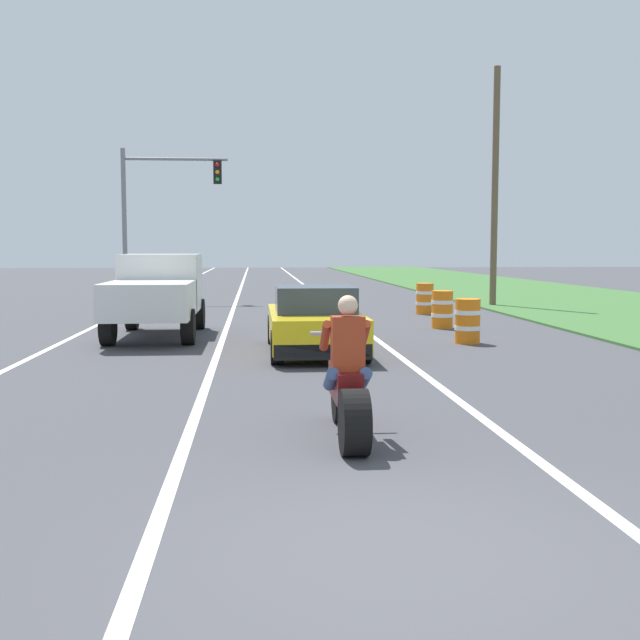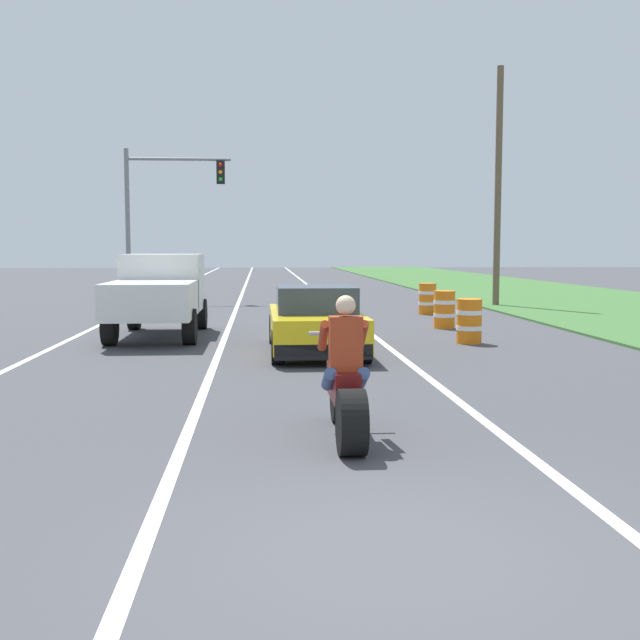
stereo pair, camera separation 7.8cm
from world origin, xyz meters
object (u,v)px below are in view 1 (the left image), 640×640
Objects in this scene: pickup_truck_left_lane_white at (157,291)px; construction_barrel_nearest at (468,321)px; construction_barrel_far at (425,299)px; traffic_light_mast_near at (156,201)px; construction_barrel_mid at (442,309)px; sports_car_yellow at (314,322)px; motorcycle_with_rider at (348,388)px.

construction_barrel_nearest is at bearing -14.65° from pickup_truck_left_lane_white.
pickup_truck_left_lane_white is 9.77m from construction_barrel_far.
construction_barrel_far is (7.82, 5.82, -0.60)m from pickup_truck_left_lane_white.
traffic_light_mast_near is (-1.50, 12.30, 2.86)m from pickup_truck_left_lane_white.
construction_barrel_mid is at bearing -96.45° from construction_barrel_far.
pickup_truck_left_lane_white is 4.80× the size of construction_barrel_mid.
traffic_light_mast_near is at bearing 96.95° from pickup_truck_left_lane_white.
traffic_light_mast_near is at bearing 129.09° from construction_barrel_mid.
pickup_truck_left_lane_white is at bearing -143.32° from construction_barrel_far.
traffic_light_mast_near reaches higher than construction_barrel_nearest.
sports_car_yellow is at bearing -129.35° from construction_barrel_mid.
construction_barrel_mid is (7.32, 1.44, -0.60)m from pickup_truck_left_lane_white.
pickup_truck_left_lane_white is at bearing -83.05° from traffic_light_mast_near.
traffic_light_mast_near is (-4.86, 22.73, 3.37)m from motorcycle_with_rider.
construction_barrel_far is (4.46, 16.26, -0.09)m from motorcycle_with_rider.
motorcycle_with_rider reaches higher than sports_car_yellow.
construction_barrel_mid is (0.23, 3.30, 0.00)m from construction_barrel_nearest.
traffic_light_mast_near is at bearing 121.26° from construction_barrel_nearest.
construction_barrel_far is at bearing 36.68° from pickup_truck_left_lane_white.
pickup_truck_left_lane_white is at bearing -168.86° from construction_barrel_mid.
sports_car_yellow is 4.30× the size of construction_barrel_far.
sports_car_yellow is 9.95m from construction_barrel_far.
construction_barrel_mid is at bearing 86.06° from construction_barrel_nearest.
construction_barrel_far is at bearing 83.55° from construction_barrel_mid.
pickup_truck_left_lane_white reaches higher than motorcycle_with_rider.
motorcycle_with_rider is 2.21× the size of construction_barrel_mid.
construction_barrel_nearest is at bearing 20.20° from sports_car_yellow.
construction_barrel_far is at bearing 84.63° from construction_barrel_nearest.
construction_barrel_nearest is at bearing 66.47° from motorcycle_with_rider.
motorcycle_with_rider is at bearing -77.94° from traffic_light_mast_near.
motorcycle_with_rider is at bearing -105.33° from construction_barrel_far.
construction_barrel_nearest is at bearing -93.94° from construction_barrel_mid.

